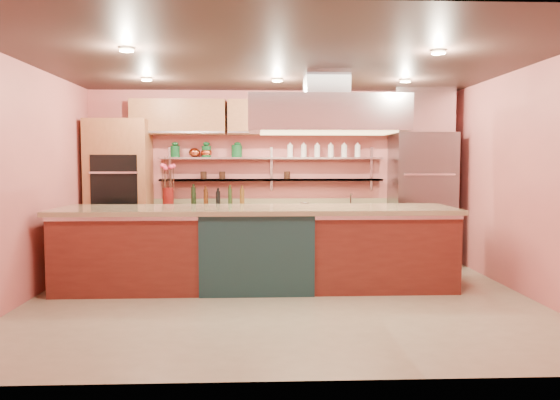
{
  "coord_description": "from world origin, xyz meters",
  "views": [
    {
      "loc": [
        -0.28,
        -6.47,
        1.64
      ],
      "look_at": [
        0.03,
        1.0,
        1.12
      ],
      "focal_mm": 35.0,
      "sensor_mm": 36.0,
      "label": 1
    }
  ],
  "objects_px": {
    "kitchen_scale": "(305,204)",
    "green_canister": "(236,151)",
    "refrigerator": "(422,199)",
    "copper_kettle": "(195,153)",
    "flower_vase": "(168,197)",
    "island": "(257,247)"
  },
  "relations": [
    {
      "from": "refrigerator",
      "to": "flower_vase",
      "type": "distance_m",
      "value": 4.04
    },
    {
      "from": "kitchen_scale",
      "to": "copper_kettle",
      "type": "relative_size",
      "value": 0.89
    },
    {
      "from": "refrigerator",
      "to": "green_canister",
      "type": "relative_size",
      "value": 10.62
    },
    {
      "from": "green_canister",
      "to": "flower_vase",
      "type": "bearing_deg",
      "value": -168.36
    },
    {
      "from": "kitchen_scale",
      "to": "green_canister",
      "type": "bearing_deg",
      "value": 164.39
    },
    {
      "from": "refrigerator",
      "to": "kitchen_scale",
      "type": "distance_m",
      "value": 1.88
    },
    {
      "from": "flower_vase",
      "to": "copper_kettle",
      "type": "height_order",
      "value": "copper_kettle"
    },
    {
      "from": "copper_kettle",
      "to": "flower_vase",
      "type": "bearing_deg",
      "value": -150.87
    },
    {
      "from": "kitchen_scale",
      "to": "copper_kettle",
      "type": "distance_m",
      "value": 1.95
    },
    {
      "from": "refrigerator",
      "to": "copper_kettle",
      "type": "xyz_separation_m",
      "value": [
        -3.64,
        0.23,
        0.74
      ]
    },
    {
      "from": "refrigerator",
      "to": "kitchen_scale",
      "type": "relative_size",
      "value": 12.75
    },
    {
      "from": "flower_vase",
      "to": "refrigerator",
      "type": "bearing_deg",
      "value": -0.14
    },
    {
      "from": "flower_vase",
      "to": "green_canister",
      "type": "xyz_separation_m",
      "value": [
        1.07,
        0.22,
        0.73
      ]
    },
    {
      "from": "refrigerator",
      "to": "copper_kettle",
      "type": "relative_size",
      "value": 11.31
    },
    {
      "from": "flower_vase",
      "to": "copper_kettle",
      "type": "xyz_separation_m",
      "value": [
        0.39,
        0.22,
        0.71
      ]
    },
    {
      "from": "refrigerator",
      "to": "island",
      "type": "relative_size",
      "value": 0.42
    },
    {
      "from": "copper_kettle",
      "to": "green_canister",
      "type": "xyz_separation_m",
      "value": [
        0.67,
        0.0,
        0.02
      ]
    },
    {
      "from": "kitchen_scale",
      "to": "green_canister",
      "type": "relative_size",
      "value": 0.83
    },
    {
      "from": "copper_kettle",
      "to": "green_canister",
      "type": "height_order",
      "value": "green_canister"
    },
    {
      "from": "kitchen_scale",
      "to": "green_canister",
      "type": "height_order",
      "value": "green_canister"
    },
    {
      "from": "refrigerator",
      "to": "kitchen_scale",
      "type": "height_order",
      "value": "refrigerator"
    },
    {
      "from": "kitchen_scale",
      "to": "copper_kettle",
      "type": "bearing_deg",
      "value": 168.71
    }
  ]
}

